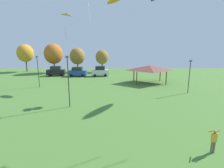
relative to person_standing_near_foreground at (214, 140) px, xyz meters
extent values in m
cylinder|color=brown|center=(-0.09, -0.01, -0.60)|extent=(0.14, 0.14, 0.87)
cylinder|color=brown|center=(0.09, -0.01, -0.60)|extent=(0.14, 0.14, 0.87)
cube|color=gold|center=(0.00, -0.01, 0.17)|extent=(0.36, 0.20, 0.65)
sphere|color=#A87A5B|center=(0.00, -0.01, 0.62)|extent=(0.24, 0.24, 0.24)
cylinder|color=gold|center=(-0.22, 0.09, 0.59)|extent=(0.08, 0.52, 0.40)
cylinder|color=gold|center=(0.22, 0.09, 0.59)|extent=(0.08, 0.52, 0.40)
cylinder|color=white|center=(-9.86, 9.98, 10.51)|extent=(0.31, 0.36, 2.67)
pyramid|color=orange|center=(-17.55, 26.01, 11.54)|extent=(2.35, 3.14, 0.12)
cylinder|color=#E54C93|center=(-16.53, 25.90, 8.84)|extent=(0.46, 0.10, 2.92)
cylinder|color=white|center=(-6.14, 23.06, 13.56)|extent=(0.20, 0.07, 1.02)
cube|color=black|center=(-21.25, 32.79, -0.09)|extent=(4.58, 2.12, 1.24)
cube|color=#1E232D|center=(-21.25, 32.79, 0.96)|extent=(2.57, 1.83, 0.87)
cylinder|color=black|center=(-19.81, 31.99, -0.71)|extent=(0.65, 0.27, 0.64)
cylinder|color=black|center=(-19.94, 33.78, -0.71)|extent=(0.65, 0.27, 0.64)
cylinder|color=black|center=(-22.57, 31.79, -0.71)|extent=(0.65, 0.27, 0.64)
cylinder|color=black|center=(-22.70, 33.59, -0.71)|extent=(0.65, 0.27, 0.64)
cube|color=#234299|center=(-15.65, 32.07, -0.13)|extent=(4.57, 2.19, 1.16)
cube|color=#1E232D|center=(-15.65, 32.07, 0.85)|extent=(2.57, 1.90, 0.81)
cylinder|color=black|center=(-14.34, 31.04, -0.71)|extent=(0.65, 0.26, 0.64)
cylinder|color=black|center=(-14.20, 32.91, -0.71)|extent=(0.65, 0.26, 0.64)
cylinder|color=black|center=(-17.09, 31.23, -0.71)|extent=(0.65, 0.26, 0.64)
cylinder|color=black|center=(-16.96, 33.11, -0.71)|extent=(0.65, 0.26, 0.64)
cube|color=silver|center=(-10.04, 32.16, -0.07)|extent=(4.34, 2.13, 1.29)
cube|color=#1E232D|center=(-10.04, 32.16, 1.03)|extent=(2.45, 1.82, 0.90)
cylinder|color=black|center=(-8.66, 31.40, -0.71)|extent=(0.66, 0.28, 0.64)
cylinder|color=black|center=(-8.82, 33.15, -0.71)|extent=(0.66, 0.28, 0.64)
cylinder|color=black|center=(-11.26, 31.17, -0.71)|extent=(0.66, 0.28, 0.64)
cylinder|color=black|center=(-11.42, 32.92, -0.71)|extent=(0.66, 0.28, 0.64)
cylinder|color=brown|center=(-2.30, 22.07, 0.27)|extent=(0.20, 0.20, 2.60)
cylinder|color=brown|center=(3.48, 22.07, 0.27)|extent=(0.20, 0.20, 2.60)
cylinder|color=brown|center=(-2.30, 26.32, 0.27)|extent=(0.20, 0.20, 2.60)
cylinder|color=brown|center=(3.48, 26.32, 0.27)|extent=(0.20, 0.20, 2.60)
pyramid|color=brown|center=(0.59, 24.20, 2.07)|extent=(7.47, 5.49, 1.00)
cylinder|color=#2D2D33|center=(5.23, 16.16, 1.52)|extent=(0.12, 0.12, 5.10)
cube|color=#4C4C51|center=(5.23, 16.16, 4.19)|extent=(0.36, 0.20, 0.24)
cylinder|color=#2D2D33|center=(-12.55, 9.70, 2.04)|extent=(0.12, 0.12, 6.15)
cube|color=#4C4C51|center=(-12.55, 9.70, 5.24)|extent=(0.36, 0.20, 0.24)
cylinder|color=#2D2D33|center=(-20.64, 20.50, 1.70)|extent=(0.12, 0.12, 5.47)
cube|color=#4C4C51|center=(-20.64, 20.50, 4.56)|extent=(0.36, 0.20, 0.24)
cylinder|color=brown|center=(-32.13, 40.25, 0.77)|extent=(0.36, 0.36, 3.61)
ellipsoid|color=gold|center=(-32.13, 40.25, 4.32)|extent=(4.64, 4.64, 5.11)
cylinder|color=brown|center=(-23.32, 38.18, 0.64)|extent=(0.36, 0.36, 3.34)
ellipsoid|color=#BC6623|center=(-23.32, 38.18, 4.22)|extent=(5.11, 5.11, 5.62)
cylinder|color=brown|center=(-16.88, 39.19, 0.43)|extent=(0.36, 0.36, 2.93)
ellipsoid|color=olive|center=(-16.88, 39.19, 3.52)|extent=(4.31, 4.31, 4.74)
cylinder|color=brown|center=(-9.83, 39.28, 0.41)|extent=(0.36, 0.36, 2.89)
ellipsoid|color=olive|center=(-9.83, 39.28, 3.25)|extent=(3.70, 3.70, 4.06)
camera|label=1|loc=(-7.39, -11.26, 6.61)|focal=28.00mm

